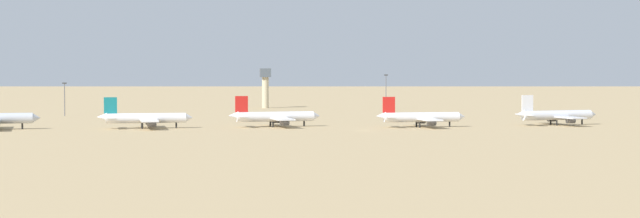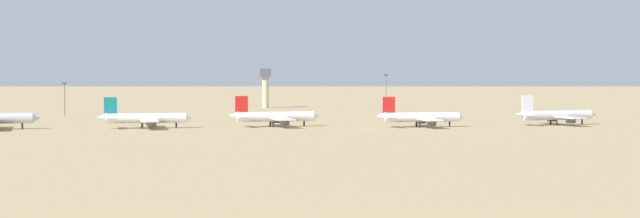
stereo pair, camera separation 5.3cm
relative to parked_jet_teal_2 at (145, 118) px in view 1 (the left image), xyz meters
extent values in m
plane|color=tan|center=(70.89, -20.06, -3.45)|extent=(4000.00, 4000.00, 0.00)
pyramid|color=slate|center=(-100.12, 932.65, 41.10)|extent=(346.25, 302.58, 89.10)
pyramid|color=slate|center=(187.42, 1162.44, 45.99)|extent=(295.74, 208.00, 98.87)
pyramid|color=slate|center=(576.41, 1075.64, 27.15)|extent=(387.21, 240.97, 61.21)
cone|color=silver|center=(-35.59, 1.60, 0.23)|extent=(3.02, 3.63, 3.33)
cylinder|color=black|center=(-40.14, 1.03, -2.49)|extent=(0.61, 0.61, 1.93)
cylinder|color=white|center=(0.32, 0.03, 0.03)|extent=(26.69, 5.40, 3.31)
cone|color=white|center=(14.69, 1.16, 0.03)|extent=(2.73, 3.33, 3.15)
cone|color=white|center=(-14.06, -1.11, 0.53)|extent=(3.53, 3.07, 2.82)
cube|color=#14727A|center=(-11.25, -0.89, 4.38)|extent=(4.33, 0.75, 5.39)
cube|color=white|center=(-11.51, 2.41, 0.36)|extent=(3.09, 5.83, 0.30)
cube|color=white|center=(-10.99, -4.19, 0.36)|extent=(3.09, 5.83, 0.30)
cube|color=white|center=(1.14, 0.09, -0.47)|extent=(7.71, 26.88, 0.46)
cylinder|color=slate|center=(1.48, 6.35, -1.63)|extent=(3.12, 2.05, 1.82)
cylinder|color=slate|center=(2.46, -6.04, -1.63)|extent=(3.12, 2.05, 1.82)
cylinder|color=black|center=(10.36, 0.82, -2.54)|extent=(0.58, 0.58, 1.82)
cylinder|color=black|center=(-1.08, 1.91, -2.54)|extent=(0.58, 0.58, 1.82)
cylinder|color=black|center=(-0.76, -2.06, -2.54)|extent=(0.58, 0.58, 1.82)
cylinder|color=white|center=(43.97, 3.88, 0.08)|extent=(27.10, 7.58, 3.36)
cone|color=white|center=(58.42, 6.19, 0.08)|extent=(3.00, 3.55, 3.19)
cone|color=white|center=(29.53, 1.56, 0.59)|extent=(3.77, 3.35, 2.86)
cube|color=red|center=(32.35, 2.01, 4.50)|extent=(4.38, 1.11, 5.46)
cube|color=white|center=(31.82, 5.33, 0.42)|extent=(3.56, 6.07, 0.30)
cube|color=white|center=(32.88, -1.31, 0.42)|extent=(3.56, 6.07, 0.30)
cube|color=white|center=(44.80, 4.01, -0.42)|extent=(9.90, 27.47, 0.47)
cylinder|color=slate|center=(44.63, 10.37, -1.60)|extent=(3.28, 2.31, 1.85)
cylinder|color=slate|center=(46.63, -2.08, -1.60)|extent=(3.28, 2.31, 1.85)
cylinder|color=black|center=(54.07, 5.49, -2.52)|extent=(0.59, 0.59, 1.85)
cylinder|color=black|center=(42.41, 5.67, -2.52)|extent=(0.59, 0.59, 1.85)
cylinder|color=black|center=(43.05, 1.68, -2.52)|extent=(0.59, 0.59, 1.85)
cylinder|color=white|center=(93.23, -4.25, 0.00)|extent=(26.47, 5.36, 3.29)
cone|color=white|center=(107.48, -3.12, 0.00)|extent=(2.70, 3.31, 3.12)
cone|color=white|center=(78.98, -5.38, 0.49)|extent=(3.50, 3.04, 2.79)
cube|color=red|center=(81.76, -5.16, 4.32)|extent=(4.29, 0.75, 5.34)
cube|color=white|center=(81.50, -1.88, 0.33)|extent=(3.06, 5.78, 0.30)
cube|color=white|center=(82.02, -8.43, 0.33)|extent=(3.06, 5.78, 0.30)
cube|color=white|center=(94.05, -4.18, -0.49)|extent=(7.65, 26.65, 0.46)
cylinder|color=slate|center=(94.38, 2.02, -1.64)|extent=(3.09, 2.04, 1.81)
cylinder|color=slate|center=(95.35, -10.26, -1.64)|extent=(3.09, 2.04, 1.81)
cylinder|color=black|center=(103.19, -3.46, -2.54)|extent=(0.58, 0.58, 1.81)
cylinder|color=black|center=(91.84, -2.38, -2.54)|extent=(0.58, 0.58, 1.81)
cylinder|color=black|center=(92.15, -6.31, -2.54)|extent=(0.58, 0.58, 1.81)
cylinder|color=silver|center=(143.09, 2.21, 0.08)|extent=(26.99, 8.97, 3.36)
cone|color=silver|center=(157.38, 5.30, 0.08)|extent=(3.14, 3.65, 3.19)
cone|color=silver|center=(128.80, -0.88, 0.58)|extent=(3.89, 3.50, 2.86)
cube|color=white|center=(131.59, -0.28, 4.49)|extent=(4.36, 1.33, 5.46)
cube|color=silver|center=(130.88, 3.01, 0.42)|extent=(3.84, 6.15, 0.30)
cube|color=silver|center=(132.30, -3.56, 0.42)|extent=(3.84, 6.15, 0.30)
cube|color=silver|center=(143.91, 2.39, -0.42)|extent=(11.27, 27.49, 0.47)
cylinder|color=slate|center=(143.40, 8.72, -1.60)|extent=(3.35, 2.45, 1.85)
cylinder|color=slate|center=(146.06, -3.59, -1.60)|extent=(3.35, 2.45, 1.85)
cylinder|color=black|center=(153.07, 4.37, -2.52)|extent=(0.59, 0.59, 1.85)
cylinder|color=black|center=(141.43, 3.91, -2.52)|extent=(0.59, 0.59, 1.85)
cylinder|color=black|center=(142.28, -0.03, -2.52)|extent=(0.59, 0.59, 1.85)
cylinder|color=#C6B793|center=(51.39, 158.29, 4.01)|extent=(3.20, 3.20, 14.91)
cube|color=#4C5660|center=(51.39, 158.29, 13.57)|extent=(5.20, 5.20, 4.21)
cylinder|color=#59595E|center=(-36.03, 89.72, 3.19)|extent=(0.36, 0.36, 13.27)
cube|color=#333333|center=(-36.03, 89.72, 10.07)|extent=(1.80, 0.50, 0.50)
cylinder|color=#59595E|center=(106.89, 138.95, 4.46)|extent=(0.36, 0.36, 15.83)
cube|color=#333333|center=(106.89, 138.95, 12.63)|extent=(1.80, 0.50, 0.50)
camera|label=1|loc=(14.32, -371.53, 18.80)|focal=61.88mm
camera|label=2|loc=(14.37, -371.53, 18.80)|focal=61.88mm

